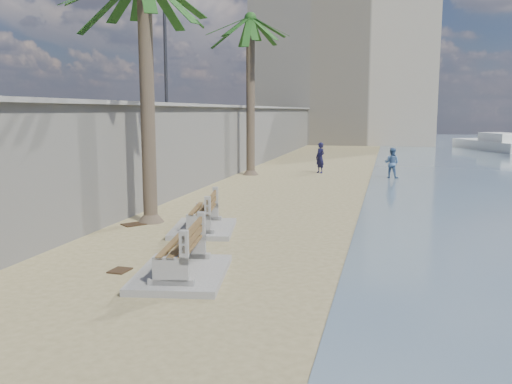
{
  "coord_description": "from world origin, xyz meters",
  "views": [
    {
      "loc": [
        2.87,
        -6.64,
        3.3
      ],
      "look_at": [
        -0.5,
        7.0,
        1.2
      ],
      "focal_mm": 38.0,
      "sensor_mm": 36.0,
      "label": 1
    }
  ],
  "objects_px": {
    "bench_far": "(203,215)",
    "yacht_far": "(493,146)",
    "person_b": "(392,161)",
    "palm_back": "(250,21)",
    "person_a": "(320,155)",
    "bench_near": "(181,255)"
  },
  "relations": [
    {
      "from": "bench_far",
      "to": "person_b",
      "type": "xyz_separation_m",
      "value": [
        5.09,
        13.65,
        0.39
      ]
    },
    {
      "from": "person_b",
      "to": "yacht_far",
      "type": "height_order",
      "value": "person_b"
    },
    {
      "from": "bench_near",
      "to": "person_a",
      "type": "height_order",
      "value": "person_a"
    },
    {
      "from": "yacht_far",
      "to": "person_b",
      "type": "bearing_deg",
      "value": 138.39
    },
    {
      "from": "palm_back",
      "to": "person_b",
      "type": "xyz_separation_m",
      "value": [
        7.16,
        0.33,
        -6.96
      ]
    },
    {
      "from": "person_b",
      "to": "bench_near",
      "type": "bearing_deg",
      "value": 93.99
    },
    {
      "from": "person_b",
      "to": "yacht_far",
      "type": "bearing_deg",
      "value": -93.81
    },
    {
      "from": "palm_back",
      "to": "person_b",
      "type": "distance_m",
      "value": 9.99
    },
    {
      "from": "palm_back",
      "to": "yacht_far",
      "type": "xyz_separation_m",
      "value": [
        15.63,
        22.63,
        -7.44
      ]
    },
    {
      "from": "palm_back",
      "to": "person_b",
      "type": "bearing_deg",
      "value": 2.63
    },
    {
      "from": "bench_far",
      "to": "yacht_far",
      "type": "xyz_separation_m",
      "value": [
        13.56,
        35.96,
        -0.09
      ]
    },
    {
      "from": "bench_near",
      "to": "palm_back",
      "type": "relative_size",
      "value": 0.31
    },
    {
      "from": "bench_far",
      "to": "person_a",
      "type": "relative_size",
      "value": 1.43
    },
    {
      "from": "bench_far",
      "to": "person_b",
      "type": "distance_m",
      "value": 14.57
    },
    {
      "from": "person_b",
      "to": "person_a",
      "type": "bearing_deg",
      "value": -3.32
    },
    {
      "from": "palm_back",
      "to": "yacht_far",
      "type": "distance_m",
      "value": 28.5
    },
    {
      "from": "palm_back",
      "to": "person_a",
      "type": "bearing_deg",
      "value": 26.59
    },
    {
      "from": "bench_far",
      "to": "palm_back",
      "type": "height_order",
      "value": "palm_back"
    },
    {
      "from": "bench_far",
      "to": "palm_back",
      "type": "distance_m",
      "value": 15.36
    },
    {
      "from": "bench_far",
      "to": "person_b",
      "type": "bearing_deg",
      "value": 69.57
    },
    {
      "from": "bench_far",
      "to": "person_a",
      "type": "xyz_separation_m",
      "value": [
        1.35,
        15.04,
        0.5
      ]
    },
    {
      "from": "yacht_far",
      "to": "person_a",
      "type": "bearing_deg",
      "value": 128.92
    }
  ]
}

